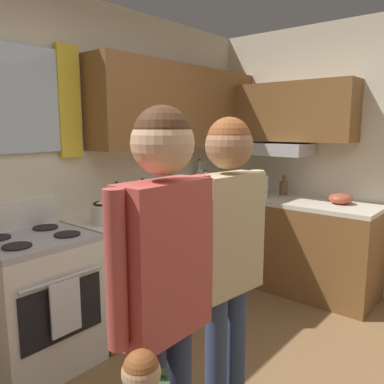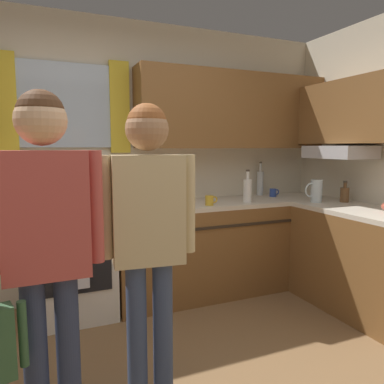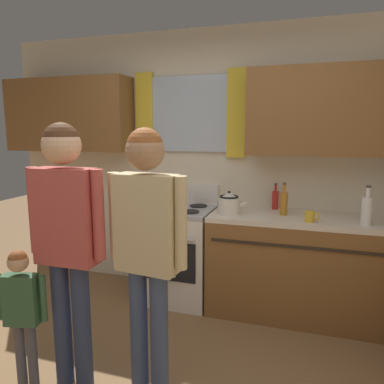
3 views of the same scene
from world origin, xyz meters
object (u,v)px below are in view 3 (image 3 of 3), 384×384
Objects in this scene: bottle_oil_amber at (284,203)px; small_child at (22,304)px; adult_holding_child at (66,226)px; stove_oven at (178,251)px; adult_in_plaid at (147,234)px; mug_mustard_yellow at (310,217)px; bottle_sauce_red at (275,199)px; bottle_milk_white at (367,210)px; stovetop_kettle at (229,203)px.

bottle_oil_amber is 2.16m from small_child.
bottle_oil_amber is 0.17× the size of adult_holding_child.
stove_oven is 0.67× the size of adult_in_plaid.
mug_mustard_yellow is at bearing 38.94° from small_child.
bottle_sauce_red is at bearing 112.01° from bottle_oil_amber.
bottle_milk_white is at bearing 41.52° from adult_in_plaid.
stovetop_kettle is (-0.69, 0.10, 0.05)m from mug_mustard_yellow.
stovetop_kettle reaches higher than mug_mustard_yellow.
small_child is (-1.67, -1.35, -0.36)m from mug_mustard_yellow.
bottle_sauce_red is at bearing 152.04° from bottle_milk_white.
mug_mustard_yellow is 1.87m from adult_holding_child.
bottle_oil_amber is at bearing 62.61° from adult_in_plaid.
mug_mustard_yellow is at bearing -40.75° from bottle_oil_amber.
bottle_milk_white is 2.60× the size of mug_mustard_yellow.
adult_holding_child is (-1.11, -1.63, 0.07)m from bottle_sauce_red.
adult_holding_child is 0.56m from small_child.
bottle_sauce_red reaches higher than mug_mustard_yellow.
stove_oven is 3.85× the size of bottle_oil_amber.
stovetop_kettle is (-0.37, -0.32, 0.00)m from bottle_sauce_red.
adult_holding_child is (-0.73, -1.31, 0.06)m from stovetop_kettle.
bottle_oil_amber is 1.85m from adult_holding_child.
adult_holding_child is 1.02× the size of adult_in_plaid.
bottle_sauce_red is at bearing 52.52° from small_child.
stove_oven is at bearing 73.19° from small_child.
bottle_oil_amber reaches higher than stove_oven.
bottle_milk_white is 1.78m from adult_in_plaid.
adult_in_plaid is at bearing -138.48° from bottle_milk_white.
stove_oven is 1.06m from bottle_sauce_red.
stove_oven is 4.02× the size of stovetop_kettle.
small_child is at bearing -165.06° from adult_in_plaid.
mug_mustard_yellow is at bearing 40.53° from adult_holding_child.
bottle_sauce_red is at bearing 55.89° from adult_holding_child.
stovetop_kettle is at bearing 176.58° from bottle_milk_white.
adult_holding_child reaches higher than mug_mustard_yellow.
adult_in_plaid is (-0.92, -1.15, 0.09)m from mug_mustard_yellow.
adult_in_plaid reaches higher than bottle_oil_amber.
small_child is (-1.45, -1.54, -0.43)m from bottle_oil_amber.
stovetop_kettle is (-0.47, -0.09, -0.01)m from bottle_oil_amber.
mug_mustard_yellow is 0.44× the size of stovetop_kettle.
adult_in_plaid reaches higher than stove_oven.
adult_holding_child is (-1.20, -1.41, 0.05)m from bottle_oil_amber.
stove_oven is at bearing 102.20° from adult_in_plaid.
stove_oven reaches higher than mug_mustard_yellow.
adult_in_plaid is (-0.23, -1.25, 0.04)m from stovetop_kettle.
mug_mustard_yellow is 0.13× the size of small_child.
adult_in_plaid reaches higher than bottle_milk_white.
adult_holding_child is (-1.42, -1.21, 0.11)m from mug_mustard_yellow.
bottle_oil_amber is 0.30m from mug_mustard_yellow.
stovetop_kettle is at bearing 60.81° from adult_holding_child.
small_child is at bearing -127.48° from bottle_sauce_red.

